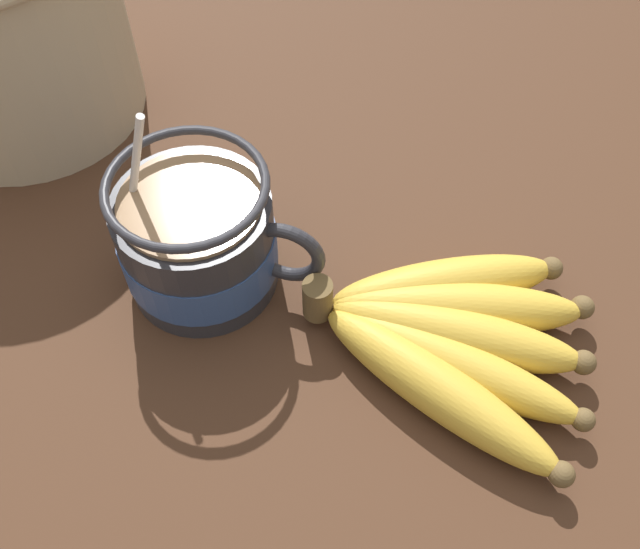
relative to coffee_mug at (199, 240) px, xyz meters
The scene contains 3 objects.
table 11.07cm from the coffee_mug, 16.71° to the left, with size 138.40×138.40×3.16cm.
coffee_mug is the anchor object (origin of this frame).
banana_bunch 17.45cm from the coffee_mug, ahead, with size 19.04×17.61×4.04cm.
Camera 1 is at (6.01, -28.97, 44.17)cm, focal length 40.00 mm.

